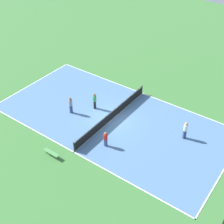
{
  "coord_description": "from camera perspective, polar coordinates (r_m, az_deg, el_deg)",
  "views": [
    {
      "loc": [
        19.41,
        14.05,
        19.08
      ],
      "look_at": [
        0.0,
        0.0,
        0.9
      ],
      "focal_mm": 50.0,
      "sensor_mm": 36.0,
      "label": 1
    }
  ],
  "objects": [
    {
      "name": "player_far_white",
      "position": [
        28.61,
        13.28,
        -3.08
      ],
      "size": [
        0.51,
        0.51,
        1.78
      ],
      "rotation": [
        0.0,
        0.0,
        5.62
      ],
      "color": "navy",
      "rests_on": "court_surface"
    },
    {
      "name": "ground_plane",
      "position": [
        30.63,
        -0.0,
        -1.34
      ],
      "size": [
        80.0,
        80.0,
        0.0
      ],
      "primitive_type": "plane",
      "color": "#3D7538"
    },
    {
      "name": "tennis_ball_near_net",
      "position": [
        36.53,
        -5.0,
        5.65
      ],
      "size": [
        0.07,
        0.07,
        0.07
      ],
      "primitive_type": "sphere",
      "color": "#CCE033",
      "rests_on": "court_surface"
    },
    {
      "name": "player_coach_red",
      "position": [
        27.17,
        -1.19,
        -4.82
      ],
      "size": [
        0.39,
        0.39,
        1.55
      ],
      "rotation": [
        0.0,
        0.0,
        1.49
      ],
      "color": "navy",
      "rests_on": "court_surface"
    },
    {
      "name": "bench",
      "position": [
        27.09,
        -11.04,
        -7.34
      ],
      "size": [
        0.36,
        1.57,
        0.45
      ],
      "rotation": [
        0.0,
        0.0,
        1.57
      ],
      "color": "#4C8C4C",
      "rests_on": "ground_plane"
    },
    {
      "name": "player_far_green",
      "position": [
        31.5,
        -3.2,
        2.22
      ],
      "size": [
        0.51,
        0.51,
        1.8
      ],
      "rotation": [
        0.0,
        0.0,
        5.5
      ],
      "color": "black",
      "rests_on": "court_surface"
    },
    {
      "name": "court_surface",
      "position": [
        30.62,
        -0.0,
        -1.33
      ],
      "size": [
        11.41,
        22.62,
        0.02
      ],
      "color": "#4C729E",
      "rests_on": "ground_plane"
    },
    {
      "name": "tennis_net",
      "position": [
        30.29,
        -0.0,
        -0.54
      ],
      "size": [
        11.21,
        0.1,
        1.03
      ],
      "color": "black",
      "rests_on": "court_surface"
    },
    {
      "name": "player_baseline_gray",
      "position": [
        31.1,
        -7.57,
        1.43
      ],
      "size": [
        0.4,
        0.4,
        1.82
      ],
      "rotation": [
        0.0,
        0.0,
        0.11
      ],
      "color": "navy",
      "rests_on": "court_surface"
    },
    {
      "name": "tennis_ball_right_alley",
      "position": [
        29.46,
        10.29,
        -3.76
      ],
      "size": [
        0.07,
        0.07,
        0.07
      ],
      "primitive_type": "sphere",
      "color": "#CCE033",
      "rests_on": "court_surface"
    },
    {
      "name": "tennis_ball_midcourt",
      "position": [
        30.96,
        13.01,
        -1.85
      ],
      "size": [
        0.07,
        0.07,
        0.07
      ],
      "primitive_type": "sphere",
      "color": "#CCE033",
      "rests_on": "court_surface"
    },
    {
      "name": "tennis_ball_far_baseline",
      "position": [
        33.18,
        3.81,
        2.12
      ],
      "size": [
        0.07,
        0.07,
        0.07
      ],
      "primitive_type": "sphere",
      "color": "#CCE033",
      "rests_on": "court_surface"
    }
  ]
}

